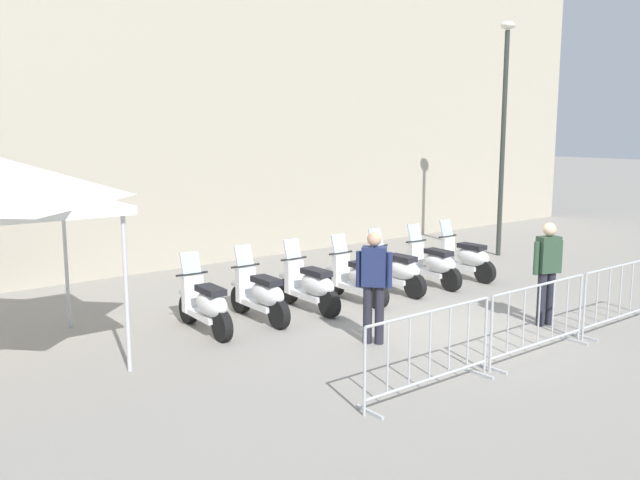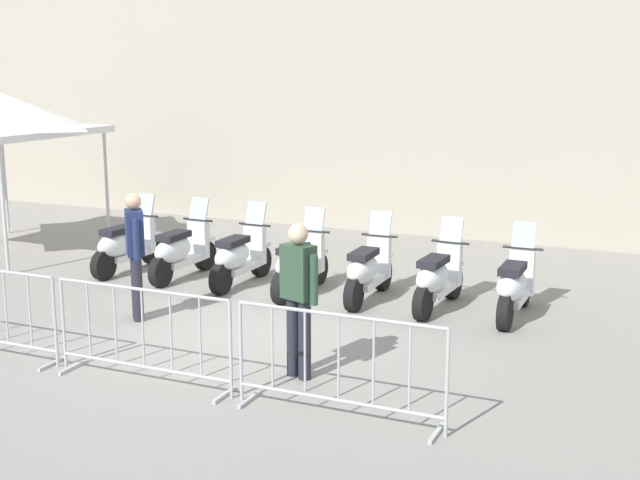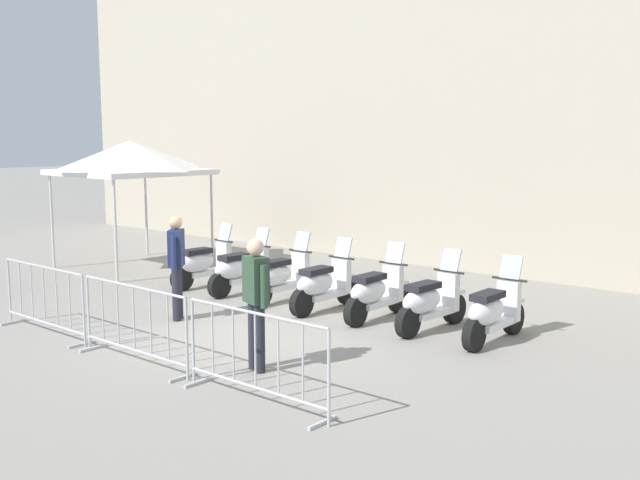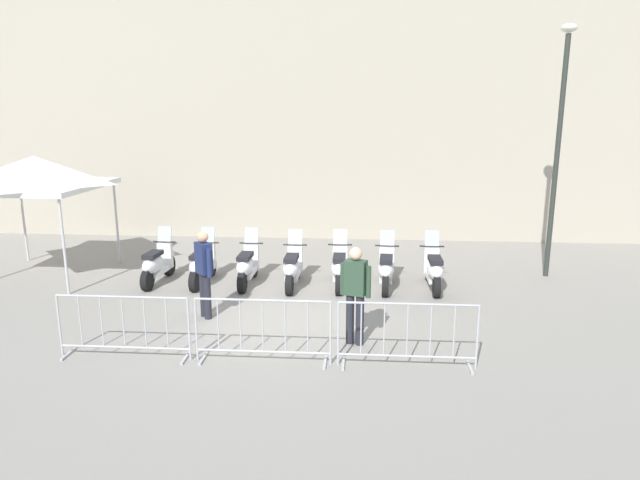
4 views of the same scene
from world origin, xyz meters
name	(u,v)px [view 4 (image 4 of 4)]	position (x,y,z in m)	size (l,w,h in m)	color
ground_plane	(280,319)	(0.00, 0.00, 0.00)	(120.00, 120.00, 0.00)	gray
building_facade	(315,43)	(-0.19, 8.15, 5.96)	(28.00, 2.40, 11.92)	#B2A893
motorcycle_0	(157,265)	(-3.23, 1.97, 0.45)	(0.56, 1.72, 1.24)	black
motorcycle_1	(202,265)	(-2.17, 2.00, 0.45)	(0.56, 1.72, 1.24)	black
motorcycle_2	(247,266)	(-1.11, 2.03, 0.45)	(0.56, 1.72, 1.24)	black
motorcycle_3	(292,268)	(-0.05, 1.97, 0.45)	(0.56, 1.72, 1.24)	black
motorcycle_4	(339,268)	(1.01, 2.09, 0.45)	(0.56, 1.72, 1.24)	black
motorcycle_5	(386,269)	(2.07, 2.08, 0.45)	(0.56, 1.72, 1.24)	black
motorcycle_6	(434,270)	(3.13, 2.13, 0.45)	(0.56, 1.72, 1.24)	black
barrier_segment_0	(124,327)	(-2.24, -1.97, 0.53)	(2.20, 0.49, 1.07)	#B2B5B7
barrier_segment_1	(263,331)	(0.04, -1.92, 0.53)	(2.20, 0.49, 1.07)	#B2B5B7
barrier_segment_2	(407,336)	(2.33, -1.87, 0.53)	(2.20, 0.49, 1.07)	#B2B5B7
street_lamp	(559,130)	(5.98, 3.49, 3.51)	(0.36, 0.36, 5.83)	#2D332D
officer_near_row_end	(204,269)	(-1.46, -0.05, 0.98)	(0.40, 0.43, 1.73)	#23232D
officer_mid_plaza	(355,290)	(1.48, -1.05, 0.98)	(0.53, 0.32, 1.73)	#23232D
canopy_tent	(35,173)	(-6.18, 2.31, 2.52)	(2.85, 2.85, 2.91)	silver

